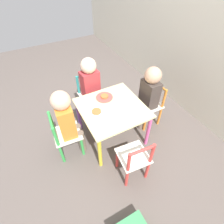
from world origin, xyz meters
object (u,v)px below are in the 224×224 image
object	(u,v)px
chair_green	(65,136)
chair_orange	(150,105)
kids_table	(112,111)
plate_left	(104,97)
chair_red	(134,159)
chair_teal	(90,95)
child_front	(67,119)
child_back	(149,93)
child_left	(91,83)
plate_front	(97,112)

from	to	relation	value
chair_green	chair_orange	world-z (taller)	same
kids_table	plate_left	size ratio (longest dim) A/B	3.50
chair_orange	chair_red	xyz separation A→B (m)	(0.51, -0.56, 0.00)
chair_teal	chair_orange	bearing A→B (deg)	-47.39
chair_teal	child_front	size ratio (longest dim) A/B	0.67
chair_red	chair_green	bearing A→B (deg)	-44.25
chair_red	child_front	distance (m)	0.71
kids_table	chair_teal	size ratio (longest dim) A/B	1.19
child_back	child_left	bearing A→B (deg)	-132.63
chair_red	child_left	world-z (taller)	child_left
chair_green	chair_red	bearing A→B (deg)	-135.75
child_front	chair_teal	bearing A→B (deg)	-36.63
chair_teal	chair_orange	world-z (taller)	same
plate_left	plate_front	bearing A→B (deg)	-45.00
chair_green	plate_left	world-z (taller)	chair_green
chair_red	plate_front	size ratio (longest dim) A/B	2.66
plate_front	chair_red	bearing A→B (deg)	13.34
child_back	chair_teal	bearing A→B (deg)	-135.87
child_front	plate_front	xyz separation A→B (m)	(0.03, 0.28, -0.02)
child_left	child_front	xyz separation A→B (m)	(0.42, -0.42, 0.00)
kids_table	chair_teal	bearing A→B (deg)	-175.50
child_front	plate_left	xyz separation A→B (m)	(-0.14, 0.45, -0.02)
child_back	chair_red	bearing A→B (deg)	-44.42
plate_front	plate_left	bearing A→B (deg)	135.00
chair_green	chair_teal	bearing A→B (deg)	-40.72
kids_table	plate_left	bearing A→B (deg)	180.00
chair_green	chair_orange	distance (m)	1.02
child_left	child_back	world-z (taller)	child_left
child_back	plate_front	bearing A→B (deg)	-89.93
chair_teal	chair_red	world-z (taller)	same
child_front	child_back	bearing A→B (deg)	-88.11
child_front	child_back	xyz separation A→B (m)	(0.03, 0.90, -0.01)
chair_orange	child_front	size ratio (longest dim) A/B	0.67
chair_orange	plate_front	size ratio (longest dim) A/B	2.66
child_left	plate_front	xyz separation A→B (m)	(0.45, -0.13, -0.01)
chair_orange	child_left	size ratio (longest dim) A/B	0.68
chair_red	plate_front	xyz separation A→B (m)	(-0.51, -0.12, 0.20)
chair_orange	chair_red	world-z (taller)	same
kids_table	chair_green	world-z (taller)	chair_green
plate_left	plate_front	size ratio (longest dim) A/B	0.90
child_left	plate_left	size ratio (longest dim) A/B	4.36
child_left	plate_left	bearing A→B (deg)	-87.29
chair_green	kids_table	bearing A→B (deg)	-90.00
chair_teal	child_back	bearing A→B (deg)	-50.64
chair_orange	child_back	size ratio (longest dim) A/B	0.68
kids_table	child_left	world-z (taller)	child_left
plate_left	kids_table	bearing A→B (deg)	-0.00
kids_table	plate_front	distance (m)	0.18
kids_table	child_left	xyz separation A→B (m)	(-0.45, -0.04, 0.08)
child_back	chair_orange	bearing A→B (deg)	90.00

